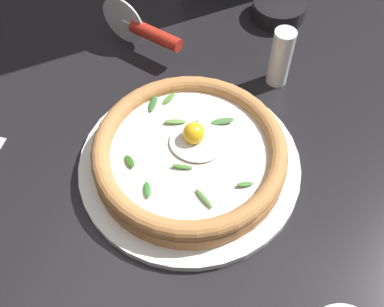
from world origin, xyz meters
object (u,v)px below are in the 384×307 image
Objects in this scene: side_bowl at (279,9)px; pizza_cutter at (145,31)px; pizza at (192,153)px; pepper_shaker at (281,58)px.

side_bowl is 0.24m from pizza_cutter.
pizza is 2.67× the size of pepper_shaker.
side_bowl is 0.62× the size of pizza_cutter.
pepper_shaker reaches higher than side_bowl.
side_bowl is at bearing 82.92° from pizza.
pizza_cutter is at bearing 179.76° from pepper_shaker.
pizza reaches higher than side_bowl.
side_bowl is at bearing 39.28° from pizza_cutter.
pizza is 1.71× the size of pizza_cutter.
pepper_shaker reaches higher than pizza.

